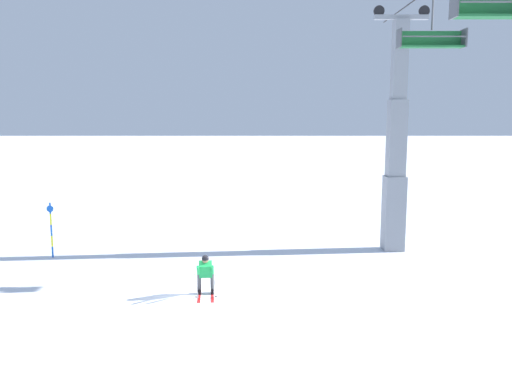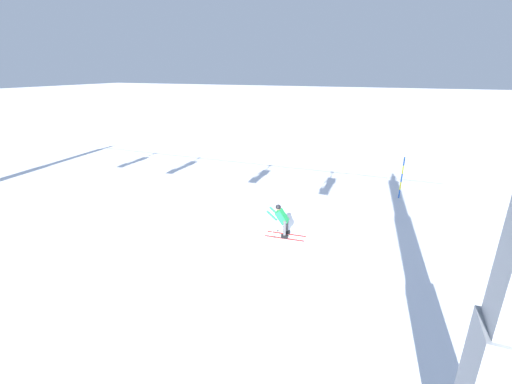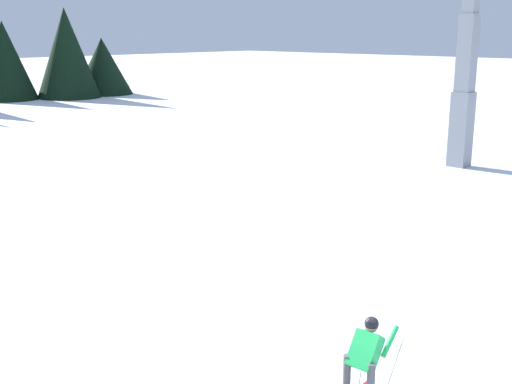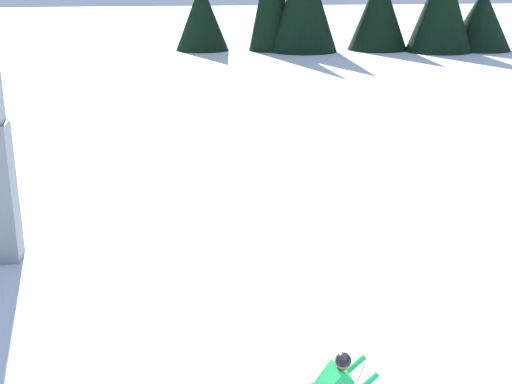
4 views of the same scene
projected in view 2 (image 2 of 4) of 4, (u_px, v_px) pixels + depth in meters
ground_plane at (280, 230)px, 15.23m from camera, size 260.00×260.00×0.00m
skier_carving_main at (282, 218)px, 14.41m from camera, size 1.74×0.74×1.56m
trail_marker_pole at (402, 176)px, 18.59m from camera, size 0.07×0.28×2.31m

